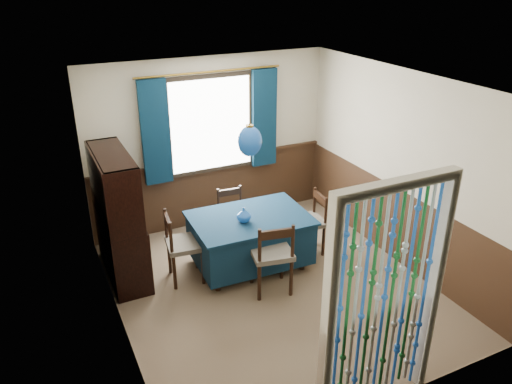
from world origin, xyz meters
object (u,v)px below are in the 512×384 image
pendant_lamp (250,141)px  vase_sideboard (118,201)px  chair_near (272,254)px  sideboard (120,234)px  chair_far (233,216)px  chair_left (182,245)px  dining_table (250,237)px  vase_table (244,215)px  chair_right (310,221)px  bowl_shelf (126,202)px

pendant_lamp → vase_sideboard: pendant_lamp is taller
chair_near → vase_sideboard: vase_sideboard is taller
chair_near → sideboard: sideboard is taller
chair_near → chair_far: (0.03, 1.23, -0.07)m
chair_near → chair_left: bearing=152.4°
dining_table → pendant_lamp: pendant_lamp is taller
pendant_lamp → vase_table: pendant_lamp is taller
chair_near → sideboard: 1.91m
dining_table → pendant_lamp: bearing=-80.0°
sideboard → pendant_lamp: (1.53, -0.53, 1.15)m
chair_far → pendant_lamp: pendant_lamp is taller
chair_right → vase_table: size_ratio=5.03×
chair_left → vase_table: (0.76, -0.16, 0.31)m
vase_table → bowl_shelf: 1.43m
chair_near → vase_table: chair_near is taller
sideboard → pendant_lamp: bearing=-19.0°
chair_near → chair_far: bearing=99.9°
vase_sideboard → chair_left: bearing=-48.8°
dining_table → sideboard: size_ratio=0.93×
sideboard → dining_table: bearing=-19.0°
chair_far → chair_left: bearing=34.8°
dining_table → vase_table: size_ratio=8.85×
sideboard → pendant_lamp: size_ratio=1.69×
chair_right → pendant_lamp: (-0.88, 0.02, 1.26)m
chair_left → vase_sideboard: vase_sideboard is taller
chair_left → bowl_shelf: size_ratio=4.96×
chair_left → chair_right: bearing=94.1°
chair_right → sideboard: bearing=83.8°
chair_far → chair_right: chair_right is taller
sideboard → vase_sideboard: bearing=75.8°
sideboard → bowl_shelf: 0.65m
chair_left → chair_right: (1.76, -0.10, -0.03)m
chair_near → sideboard: bearing=154.4°
dining_table → chair_near: size_ratio=1.59×
chair_far → sideboard: size_ratio=0.50×
chair_near → bowl_shelf: bowl_shelf is taller
chair_left → pendant_lamp: pendant_lamp is taller
chair_near → chair_right: size_ratio=1.10×
bowl_shelf → pendant_lamp: bearing=-8.2°
chair_left → vase_sideboard: bearing=-131.4°
dining_table → pendant_lamp: size_ratio=1.57×
chair_far → dining_table: bearing=92.1°
chair_far → pendant_lamp: (-0.02, -0.62, 1.28)m
chair_near → dining_table: bearing=100.8°
chair_near → vase_sideboard: size_ratio=4.77×
pendant_lamp → vase_table: bearing=-148.3°
vase_sideboard → pendant_lamp: bearing=-27.4°
chair_right → bowl_shelf: bowl_shelf is taller
chair_far → bowl_shelf: bearing=19.4°
vase_table → vase_sideboard: 1.60m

